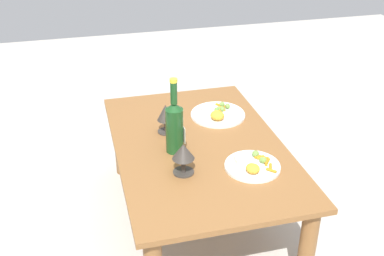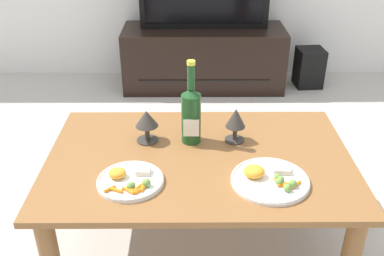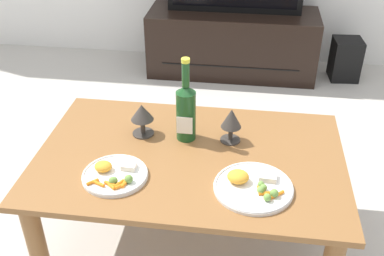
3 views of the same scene
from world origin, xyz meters
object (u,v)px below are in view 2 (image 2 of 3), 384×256
at_px(floor_speaker, 309,68).
at_px(wine_bottle, 191,112).
at_px(tv_stand, 204,58).
at_px(goblet_left, 147,121).
at_px(dining_table, 199,172).
at_px(dinner_plate_left, 130,180).
at_px(goblet_right, 236,120).
at_px(dinner_plate_right, 270,179).

relative_size(floor_speaker, wine_bottle, 0.84).
bearing_deg(tv_stand, goblet_left, -100.03).
bearing_deg(wine_bottle, dining_table, -75.09).
bearing_deg(goblet_left, dinner_plate_left, -97.47).
distance_m(dining_table, floor_speaker, 1.94).
relative_size(goblet_right, dinner_plate_left, 0.61).
distance_m(goblet_left, dinner_plate_left, 0.31).
relative_size(floor_speaker, goblet_left, 2.12).
bearing_deg(goblet_right, dinner_plate_left, -143.66).
distance_m(floor_speaker, wine_bottle, 1.89).
bearing_deg(floor_speaker, goblet_left, -128.90).
height_order(floor_speaker, dinner_plate_right, dinner_plate_right).
xyz_separation_m(goblet_right, dinner_plate_left, (-0.40, -0.30, -0.08)).
height_order(tv_stand, floor_speaker, tv_stand).
bearing_deg(wine_bottle, floor_speaker, 60.20).
xyz_separation_m(floor_speaker, goblet_left, (-1.10, -1.59, 0.40)).
relative_size(wine_bottle, goblet_left, 2.54).
height_order(goblet_left, goblet_right, goblet_right).
bearing_deg(goblet_right, floor_speaker, 65.29).
distance_m(goblet_right, dinner_plate_left, 0.51).
bearing_deg(dinner_plate_right, dinner_plate_left, -179.69).
xyz_separation_m(dining_table, tv_stand, (0.07, 1.72, -0.15)).
relative_size(dining_table, goblet_left, 8.60).
relative_size(wine_bottle, dinner_plate_right, 1.25).
bearing_deg(floor_speaker, dinner_plate_left, -125.37).
bearing_deg(goblet_right, goblet_left, 180.00).
bearing_deg(floor_speaker, wine_bottle, -124.17).
bearing_deg(tv_stand, dinner_plate_right, -84.55).
relative_size(dining_table, floor_speaker, 4.05).
bearing_deg(floor_speaker, goblet_right, -119.07).
height_order(wine_bottle, goblet_left, wine_bottle).
xyz_separation_m(floor_speaker, wine_bottle, (-0.91, -1.60, 0.44)).
bearing_deg(tv_stand, dining_table, -92.28).
distance_m(tv_stand, wine_bottle, 1.64).
bearing_deg(dining_table, wine_bottle, 104.91).
relative_size(dining_table, wine_bottle, 3.38).
bearing_deg(dinner_plate_left, dinner_plate_right, 0.31).
relative_size(dinner_plate_left, dinner_plate_right, 0.85).
bearing_deg(tv_stand, goblet_right, -87.08).
height_order(dining_table, dinner_plate_right, dinner_plate_right).
height_order(dinner_plate_left, dinner_plate_right, dinner_plate_right).
bearing_deg(dining_table, dinner_plate_right, -34.32).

